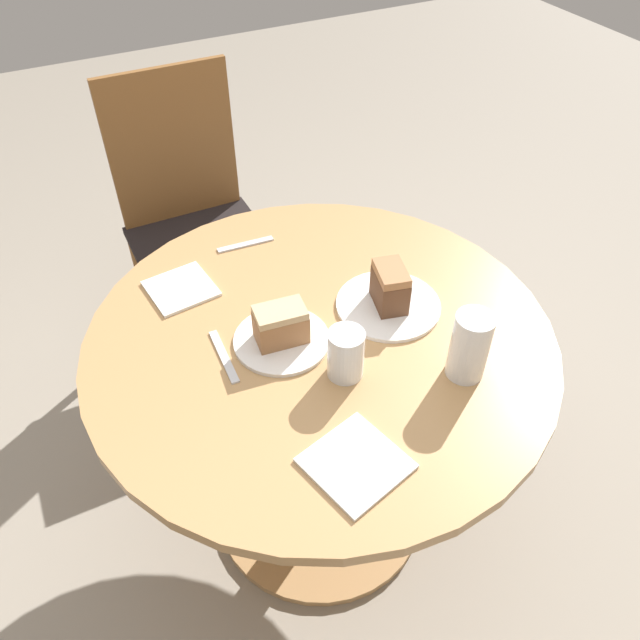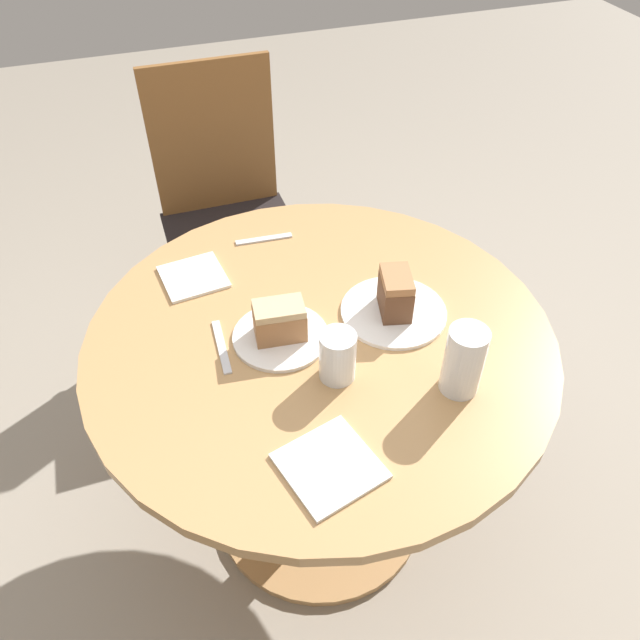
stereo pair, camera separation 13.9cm
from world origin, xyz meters
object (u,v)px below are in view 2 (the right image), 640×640
Objects in this scene: plate_far at (393,312)px; cake_slice_near at (280,321)px; cake_slice_far at (395,293)px; glass_lemonade at (337,358)px; glass_water at (463,363)px; chair at (227,211)px; plate_near at (281,336)px.

plate_far is 0.28m from cake_slice_near.
cake_slice_far is 0.24m from glass_lemonade.
glass_water is (0.23, -0.11, 0.02)m from glass_lemonade.
chair is 6.32× the size of glass_water.
plate_near is 1.88× the size of cake_slice_far.
cake_slice_near is (-0.00, -0.00, 0.05)m from plate_near.
glass_lemonade is (-0.19, -0.14, 0.05)m from plate_far.
chair is 8.38× the size of cake_slice_near.
cake_slice_near reaches higher than plate_far.
plate_near is at bearing 10.62° from cake_slice_near.
cake_slice_near reaches higher than plate_near.
glass_lemonade is at bearing 153.72° from glass_water.
cake_slice_far is at bearing 36.00° from glass_lemonade.
cake_slice_near is 0.17m from glass_lemonade.
plate_far is at bearing -1.31° from plate_near.
cake_slice_near is 0.40m from glass_water.
plate_near and plate_far have the same top height.
glass_lemonade is at bearing -144.00° from plate_far.
plate_near is 0.87× the size of plate_far.
chair reaches higher than glass_water.
glass_water is (0.31, -0.26, 0.07)m from plate_near.
cake_slice_near is at bearing 178.69° from cake_slice_far.
plate_far is at bearing 169.38° from cake_slice_far.
glass_lemonade is (0.08, -0.15, -0.00)m from cake_slice_near.
glass_lemonade reaches higher than plate_near.
glass_water reaches higher than cake_slice_far.
glass_lemonade is 0.25m from glass_water.
plate_far is at bearing 36.00° from glass_lemonade.
cake_slice_far is at bearing 98.13° from glass_water.
chair is 1.20m from glass_water.
cake_slice_near is at bearing -169.38° from plate_near.
plate_far is (0.27, -0.01, 0.00)m from plate_near.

